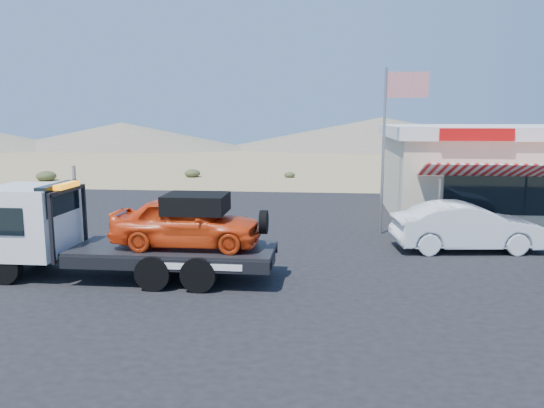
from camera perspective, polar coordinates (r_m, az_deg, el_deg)
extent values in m
plane|color=#9A8557|center=(15.87, -4.00, -6.40)|extent=(120.00, 120.00, 0.00)
cube|color=black|center=(18.55, 3.71, -4.03)|extent=(32.00, 24.00, 0.02)
cylinder|color=black|center=(15.42, -26.83, -6.10)|extent=(0.89, 0.27, 0.89)
cylinder|color=black|center=(16.89, -23.61, -4.58)|extent=(0.89, 0.27, 0.89)
cylinder|color=black|center=(13.71, -12.54, -7.14)|extent=(0.89, 0.49, 0.89)
cylinder|color=black|center=(15.34, -10.45, -5.30)|extent=(0.89, 0.49, 0.89)
cylinder|color=black|center=(13.40, -7.81, -7.39)|extent=(0.89, 0.49, 0.89)
cylinder|color=black|center=(15.06, -6.22, -5.47)|extent=(0.89, 0.49, 0.89)
cube|color=black|center=(14.71, -14.10, -5.53)|extent=(7.27, 0.89, 0.27)
cube|color=white|center=(15.79, -24.59, -1.63)|extent=(1.95, 2.08, 1.86)
cube|color=black|center=(15.28, -22.02, 0.56)|extent=(0.31, 1.77, 0.80)
cube|color=black|center=(15.27, -20.98, -1.92)|extent=(0.09, 1.95, 1.77)
cube|color=orange|center=(15.11, -21.21, 1.88)|extent=(0.22, 1.06, 0.13)
cube|color=black|center=(14.35, -10.47, -4.77)|extent=(5.32, 2.04, 0.13)
imported|color=red|center=(14.10, -9.17, -1.94)|extent=(3.90, 1.57, 1.33)
cube|color=black|center=(13.94, -8.17, 0.07)|extent=(1.60, 1.33, 0.49)
imported|color=silver|center=(18.25, 20.20, -2.31)|extent=(4.85, 2.16, 1.55)
cube|color=beige|center=(25.42, 23.85, 2.74)|extent=(10.00, 8.00, 3.40)
cube|color=white|center=(25.29, 24.15, 7.13)|extent=(10.40, 8.40, 0.50)
cube|color=red|center=(20.50, 21.16, 6.97)|extent=(2.60, 0.12, 0.45)
cube|color=black|center=(21.68, 27.04, 0.96)|extent=(7.00, 0.06, 1.60)
cylinder|color=#99999E|center=(19.01, 17.47, -0.71)|extent=(0.08, 0.08, 2.20)
cylinder|color=#99999E|center=(19.69, 11.89, 5.43)|extent=(0.10, 0.10, 6.00)
cube|color=#B20C14|center=(19.77, 14.34, 12.32)|extent=(1.50, 0.02, 0.90)
ellipsoid|color=#374022|center=(39.14, -23.12, 2.84)|extent=(1.32, 1.32, 0.71)
ellipsoid|color=#374022|center=(38.66, -8.56, 3.34)|extent=(1.12, 1.12, 0.60)
ellipsoid|color=#374022|center=(37.98, 1.90, 3.20)|extent=(0.78, 0.78, 0.42)
cone|color=#726B59|center=(75.34, -15.79, 7.11)|extent=(36.00, 36.00, 3.50)
cone|color=#726B59|center=(73.44, 11.72, 7.49)|extent=(44.00, 44.00, 4.20)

